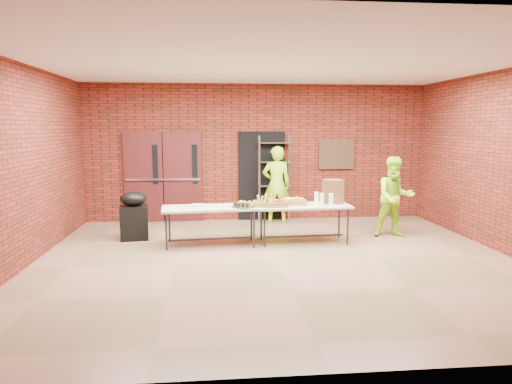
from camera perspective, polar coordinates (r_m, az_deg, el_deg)
room at (r=7.34m, az=2.78°, el=3.42°), size 8.08×7.08×3.28m
double_doors at (r=10.81m, az=-11.49°, el=1.86°), size 1.78×0.12×2.10m
dark_doorway at (r=10.83m, az=0.70°, el=2.02°), size 1.10×0.06×2.10m
bronze_plaque at (r=11.11m, az=10.01°, el=4.64°), size 0.85×0.04×0.70m
wire_rack at (r=10.73m, az=2.30°, el=1.70°), size 0.74×0.27×2.00m
table_left at (r=8.52m, az=-5.72°, el=-2.27°), size 1.83×0.88×0.73m
table_right at (r=8.76m, az=5.97°, el=-2.01°), size 1.80×0.81×0.73m
basket_bananas at (r=8.54m, az=1.07°, el=-1.44°), size 0.41×0.32×0.13m
basket_oranges at (r=8.75m, az=4.71°, el=-1.21°), size 0.44×0.34×0.14m
basket_apples at (r=8.52m, az=2.44°, el=-1.45°), size 0.43×0.33×0.13m
muffin_tray at (r=8.45m, az=-1.62°, el=-1.56°), size 0.44×0.44×0.11m
napkin_box at (r=8.50m, az=-7.30°, el=-1.70°), size 0.18×0.12×0.06m
coffee_dispenser at (r=9.00m, az=9.57°, el=0.08°), size 0.35×0.32×0.46m
cup_stack_front at (r=8.64m, az=8.23°, el=-0.96°), size 0.08×0.08×0.24m
cup_stack_mid at (r=8.69m, az=9.36°, el=-0.95°), size 0.08×0.08×0.24m
cup_stack_back at (r=8.82m, az=7.56°, el=-0.78°), size 0.08×0.08×0.24m
covered_grill at (r=9.29m, az=-15.00°, el=-2.84°), size 0.58×0.51×0.96m
volunteer_woman at (r=10.53m, az=2.57°, el=0.94°), size 0.66×0.45×1.77m
volunteer_man at (r=9.57m, az=16.95°, el=-0.60°), size 0.82×0.66×1.62m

